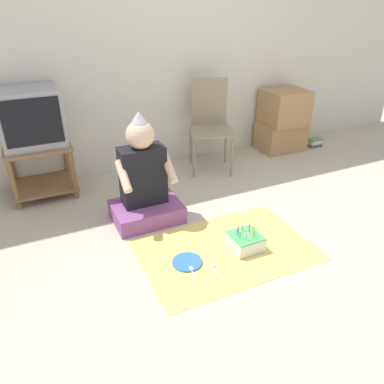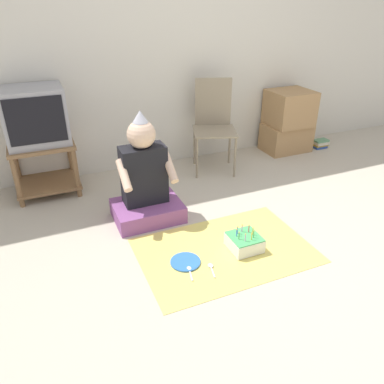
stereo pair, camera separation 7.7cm
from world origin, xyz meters
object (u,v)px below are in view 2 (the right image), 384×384
at_px(folding_chair, 214,120).
at_px(birthday_cake, 244,242).
at_px(person_seated, 145,184).
at_px(paper_plate, 185,262).
at_px(tv, 35,116).
at_px(book_pile, 320,144).
at_px(cardboard_box_stack, 288,121).

xyz_separation_m(folding_chair, birthday_cake, (-0.44, -1.42, -0.46)).
xyz_separation_m(person_seated, paper_plate, (0.06, -0.69, -0.30)).
distance_m(tv, birthday_cake, 2.07).
bearing_deg(book_pile, tv, 178.01).
height_order(cardboard_box_stack, birthday_cake, cardboard_box_stack).
xyz_separation_m(birthday_cake, paper_plate, (-0.46, 0.02, -0.05)).
height_order(tv, book_pile, tv).
bearing_deg(birthday_cake, folding_chair, 72.86).
xyz_separation_m(folding_chair, person_seated, (-0.96, -0.71, -0.21)).
relative_size(cardboard_box_stack, person_seated, 0.78).
xyz_separation_m(tv, paper_plate, (0.77, -1.51, -0.72)).
bearing_deg(book_pile, cardboard_box_stack, 167.28).
xyz_separation_m(book_pile, paper_plate, (-2.34, -1.40, -0.04)).
relative_size(cardboard_box_stack, paper_plate, 3.34).
relative_size(folding_chair, paper_plate, 4.37).
bearing_deg(folding_chair, person_seated, -143.40).
bearing_deg(cardboard_box_stack, tv, 179.81).
xyz_separation_m(tv, cardboard_box_stack, (2.67, -0.01, -0.38)).
relative_size(tv, folding_chair, 0.56).
bearing_deg(cardboard_box_stack, folding_chair, -174.75).
distance_m(tv, paper_plate, 1.84).
distance_m(tv, person_seated, 1.16).
distance_m(cardboard_box_stack, paper_plate, 2.44).
bearing_deg(birthday_cake, tv, 128.94).
xyz_separation_m(book_pile, person_seated, (-2.40, -0.70, 0.26)).
height_order(tv, folding_chair, tv).
xyz_separation_m(cardboard_box_stack, birthday_cake, (-1.44, -1.51, -0.29)).
distance_m(person_seated, paper_plate, 0.76).
bearing_deg(person_seated, cardboard_box_stack, 22.27).
xyz_separation_m(person_seated, birthday_cake, (0.52, -0.71, -0.25)).
relative_size(book_pile, person_seated, 0.20).
bearing_deg(paper_plate, person_seated, 95.03).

